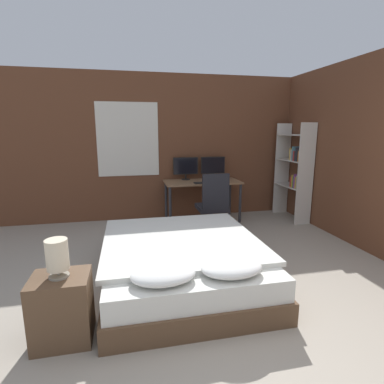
% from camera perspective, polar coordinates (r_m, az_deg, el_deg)
% --- Properties ---
extents(ground_plane, '(20.00, 20.00, 0.00)m').
position_cam_1_polar(ground_plane, '(2.57, 18.65, -29.95)').
color(ground_plane, '#9E9384').
extents(wall_back, '(12.00, 0.08, 2.70)m').
position_cam_1_polar(wall_back, '(5.81, -1.70, 8.48)').
color(wall_back, brown).
rests_on(wall_back, ground_plane).
extents(bed, '(1.70, 2.01, 0.56)m').
position_cam_1_polar(bed, '(3.42, -1.79, -13.15)').
color(bed, brown).
rests_on(bed, ground_plane).
extents(nightstand, '(0.45, 0.37, 0.56)m').
position_cam_1_polar(nightstand, '(2.77, -23.46, -19.72)').
color(nightstand, brown).
rests_on(nightstand, ground_plane).
extents(bedside_lamp, '(0.17, 0.17, 0.31)m').
position_cam_1_polar(bedside_lamp, '(2.57, -24.30, -10.99)').
color(bedside_lamp, gray).
rests_on(bedside_lamp, nightstand).
extents(desk, '(1.39, 0.66, 0.75)m').
position_cam_1_polar(desk, '(5.56, 1.97, 1.15)').
color(desk, '#846042').
rests_on(desk, ground_plane).
extents(monitor_left, '(0.47, 0.16, 0.42)m').
position_cam_1_polar(monitor_left, '(5.68, -1.21, 4.80)').
color(monitor_left, black).
rests_on(monitor_left, desk).
extents(monitor_right, '(0.47, 0.16, 0.42)m').
position_cam_1_polar(monitor_right, '(5.80, 4.02, 4.92)').
color(monitor_right, black).
rests_on(monitor_right, desk).
extents(keyboard, '(0.41, 0.13, 0.02)m').
position_cam_1_polar(keyboard, '(5.33, 2.58, 1.79)').
color(keyboard, black).
rests_on(keyboard, desk).
extents(computer_mouse, '(0.07, 0.05, 0.04)m').
position_cam_1_polar(computer_mouse, '(5.41, 5.60, 1.99)').
color(computer_mouse, black).
rests_on(computer_mouse, desk).
extents(office_chair, '(0.52, 0.52, 1.02)m').
position_cam_1_polar(office_chair, '(4.88, 3.98, -3.44)').
color(office_chair, black).
rests_on(office_chair, ground_plane).
extents(bookshelf, '(0.31, 0.85, 1.81)m').
position_cam_1_polar(bookshelf, '(5.89, 19.19, 4.45)').
color(bookshelf, beige).
rests_on(bookshelf, ground_plane).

